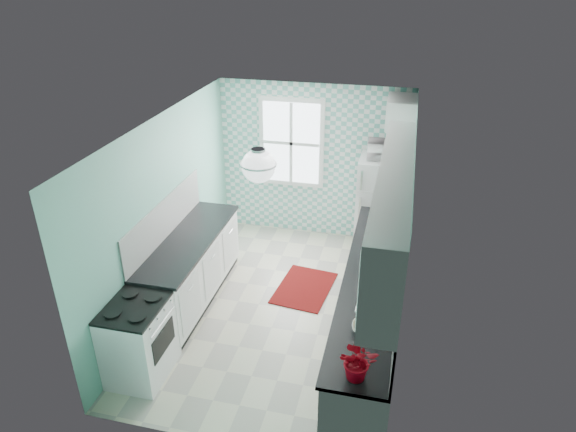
% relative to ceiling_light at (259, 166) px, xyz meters
% --- Properties ---
extents(floor, '(3.00, 4.40, 0.02)m').
position_rel_ceiling_light_xyz_m(floor, '(0.00, 0.80, -2.33)').
color(floor, beige).
rests_on(floor, ground).
extents(ceiling, '(3.00, 4.40, 0.02)m').
position_rel_ceiling_light_xyz_m(ceiling, '(0.00, 0.80, 0.19)').
color(ceiling, white).
rests_on(ceiling, wall_back).
extents(wall_back, '(3.00, 0.02, 2.50)m').
position_rel_ceiling_light_xyz_m(wall_back, '(0.00, 3.01, -1.07)').
color(wall_back, '#75C1AC').
rests_on(wall_back, floor).
extents(wall_front, '(3.00, 0.02, 2.50)m').
position_rel_ceiling_light_xyz_m(wall_front, '(0.00, -1.41, -1.07)').
color(wall_front, '#75C1AC').
rests_on(wall_front, floor).
extents(wall_left, '(0.02, 4.40, 2.50)m').
position_rel_ceiling_light_xyz_m(wall_left, '(-1.51, 0.80, -1.07)').
color(wall_left, '#75C1AC').
rests_on(wall_left, floor).
extents(wall_right, '(0.02, 4.40, 2.50)m').
position_rel_ceiling_light_xyz_m(wall_right, '(1.51, 0.80, -1.07)').
color(wall_right, '#75C1AC').
rests_on(wall_right, floor).
extents(accent_wall, '(3.00, 0.01, 2.50)m').
position_rel_ceiling_light_xyz_m(accent_wall, '(0.00, 2.99, -1.07)').
color(accent_wall, '#69B8AA').
rests_on(accent_wall, wall_back).
extents(window, '(1.04, 0.05, 1.44)m').
position_rel_ceiling_light_xyz_m(window, '(-0.35, 2.96, -0.77)').
color(window, white).
rests_on(window, wall_back).
extents(backsplash_right, '(0.02, 3.60, 0.51)m').
position_rel_ceiling_light_xyz_m(backsplash_right, '(1.49, 0.40, -1.13)').
color(backsplash_right, white).
rests_on(backsplash_right, wall_right).
extents(backsplash_left, '(0.02, 2.15, 0.51)m').
position_rel_ceiling_light_xyz_m(backsplash_left, '(-1.49, 0.73, -1.13)').
color(backsplash_left, white).
rests_on(backsplash_left, wall_left).
extents(upper_cabinets_right, '(0.33, 3.20, 0.90)m').
position_rel_ceiling_light_xyz_m(upper_cabinets_right, '(1.33, 0.20, -0.42)').
color(upper_cabinets_right, white).
rests_on(upper_cabinets_right, wall_right).
extents(upper_cabinet_fridge, '(0.40, 0.74, 0.40)m').
position_rel_ceiling_light_xyz_m(upper_cabinet_fridge, '(1.30, 2.63, -0.07)').
color(upper_cabinet_fridge, white).
rests_on(upper_cabinet_fridge, wall_right).
extents(ceiling_light, '(0.34, 0.34, 0.35)m').
position_rel_ceiling_light_xyz_m(ceiling_light, '(0.00, 0.00, 0.00)').
color(ceiling_light, silver).
rests_on(ceiling_light, ceiling).
extents(base_cabinets_right, '(0.60, 3.60, 0.90)m').
position_rel_ceiling_light_xyz_m(base_cabinets_right, '(1.20, 0.40, -1.87)').
color(base_cabinets_right, white).
rests_on(base_cabinets_right, floor).
extents(countertop_right, '(0.63, 3.60, 0.04)m').
position_rel_ceiling_light_xyz_m(countertop_right, '(1.19, 0.40, -1.40)').
color(countertop_right, black).
rests_on(countertop_right, base_cabinets_right).
extents(base_cabinets_left, '(0.60, 2.15, 0.90)m').
position_rel_ceiling_light_xyz_m(base_cabinets_left, '(-1.20, 0.73, -1.87)').
color(base_cabinets_left, white).
rests_on(base_cabinets_left, floor).
extents(countertop_left, '(0.63, 2.15, 0.04)m').
position_rel_ceiling_light_xyz_m(countertop_left, '(-1.19, 0.73, -1.40)').
color(countertop_left, black).
rests_on(countertop_left, base_cabinets_left).
extents(fridge, '(0.68, 0.67, 1.55)m').
position_rel_ceiling_light_xyz_m(fridge, '(1.11, 2.59, -1.55)').
color(fridge, silver).
rests_on(fridge, floor).
extents(stove, '(0.59, 0.74, 0.89)m').
position_rel_ceiling_light_xyz_m(stove, '(-1.20, -0.70, -1.86)').
color(stove, silver).
rests_on(stove, floor).
extents(sink, '(0.47, 0.39, 0.53)m').
position_rel_ceiling_light_xyz_m(sink, '(1.20, 1.34, -1.39)').
color(sink, silver).
rests_on(sink, countertop_right).
extents(rug, '(0.82, 1.08, 0.02)m').
position_rel_ceiling_light_xyz_m(rug, '(0.23, 1.31, -2.32)').
color(rug, '#660D09').
rests_on(rug, floor).
extents(dish_towel, '(0.05, 0.27, 0.41)m').
position_rel_ceiling_light_xyz_m(dish_towel, '(0.89, 1.24, -1.84)').
color(dish_towel, '#56A58E').
rests_on(dish_towel, base_cabinets_right).
extents(fruit_bowl, '(0.27, 0.27, 0.06)m').
position_rel_ceiling_light_xyz_m(fruit_bowl, '(1.20, -0.57, -1.35)').
color(fruit_bowl, white).
rests_on(fruit_bowl, countertop_right).
extents(potted_plant, '(0.38, 0.35, 0.37)m').
position_rel_ceiling_light_xyz_m(potted_plant, '(1.20, -1.21, -1.20)').
color(potted_plant, maroon).
rests_on(potted_plant, countertop_right).
extents(soap_bottle, '(0.09, 0.09, 0.20)m').
position_rel_ceiling_light_xyz_m(soap_bottle, '(1.25, 1.83, -1.28)').
color(soap_bottle, '#82A1B6').
rests_on(soap_bottle, countertop_right).
extents(microwave, '(0.50, 0.35, 0.26)m').
position_rel_ceiling_light_xyz_m(microwave, '(1.11, 2.59, -0.64)').
color(microwave, white).
rests_on(microwave, fridge).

